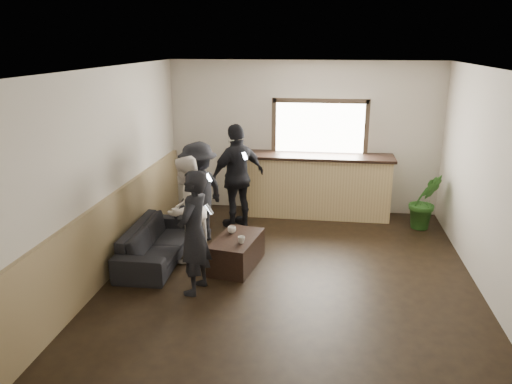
% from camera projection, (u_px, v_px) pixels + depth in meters
% --- Properties ---
extents(ground, '(5.00, 6.00, 0.01)m').
position_uv_depth(ground, '(289.00, 279.00, 6.84)').
color(ground, black).
extents(room_shell, '(5.01, 6.01, 2.80)m').
position_uv_depth(room_shell, '(235.00, 173.00, 6.52)').
color(room_shell, silver).
rests_on(room_shell, ground).
extents(bar_counter, '(2.70, 0.68, 2.13)m').
position_uv_depth(bar_counter, '(317.00, 182.00, 9.17)').
color(bar_counter, tan).
rests_on(bar_counter, ground).
extents(sofa, '(0.76, 1.87, 0.54)m').
position_uv_depth(sofa, '(157.00, 242.00, 7.38)').
color(sofa, black).
rests_on(sofa, ground).
extents(coffee_table, '(0.71, 1.06, 0.44)m').
position_uv_depth(coffee_table, '(237.00, 252.00, 7.17)').
color(coffee_table, black).
rests_on(coffee_table, ground).
extents(cup_a, '(0.16, 0.16, 0.10)m').
position_uv_depth(cup_a, '(232.00, 230.00, 7.27)').
color(cup_a, silver).
rests_on(cup_a, coffee_table).
extents(cup_b, '(0.13, 0.13, 0.09)m').
position_uv_depth(cup_b, '(241.00, 240.00, 6.91)').
color(cup_b, silver).
rests_on(cup_b, coffee_table).
extents(potted_plant, '(0.62, 0.55, 0.98)m').
position_uv_depth(potted_plant, '(425.00, 201.00, 8.54)').
color(potted_plant, '#2D6623').
rests_on(potted_plant, ground).
extents(person_a, '(0.51, 0.65, 1.62)m').
position_uv_depth(person_a, '(194.00, 233.00, 6.28)').
color(person_a, black).
rests_on(person_a, ground).
extents(person_b, '(0.81, 0.91, 1.57)m').
position_uv_depth(person_b, '(186.00, 210.00, 7.22)').
color(person_b, silver).
rests_on(person_b, ground).
extents(person_c, '(1.01, 1.21, 1.63)m').
position_uv_depth(person_c, '(199.00, 193.00, 7.91)').
color(person_c, black).
rests_on(person_c, ground).
extents(person_d, '(1.06, 1.06, 1.81)m').
position_uv_depth(person_d, '(238.00, 176.00, 8.52)').
color(person_d, black).
rests_on(person_d, ground).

